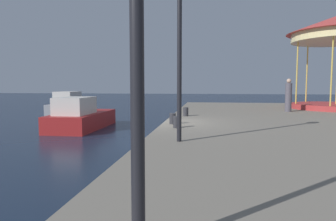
% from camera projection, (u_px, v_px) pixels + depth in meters
% --- Properties ---
extents(ground_plane, '(120.00, 120.00, 0.00)m').
position_uv_depth(ground_plane, '(164.00, 142.00, 11.90)').
color(ground_plane, '#162338').
extents(motorboat_grey, '(2.00, 4.77, 1.74)m').
position_uv_depth(motorboat_grey, '(71.00, 106.00, 22.69)').
color(motorboat_grey, gray).
rests_on(motorboat_grey, ground).
extents(motorboat_red, '(2.04, 4.81, 1.65)m').
position_uv_depth(motorboat_red, '(81.00, 117.00, 15.38)').
color(motorboat_red, maroon).
rests_on(motorboat_red, ground).
extents(lamp_post_mid_promenade, '(0.36, 0.36, 4.16)m').
position_uv_depth(lamp_post_mid_promenade, '(179.00, 29.00, 7.58)').
color(lamp_post_mid_promenade, black).
rests_on(lamp_post_mid_promenade, quay_dock).
extents(bollard_south, '(0.24, 0.24, 0.40)m').
position_uv_depth(bollard_south, '(177.00, 122.00, 10.25)').
color(bollard_south, '#2D2D33').
rests_on(bollard_south, quay_dock).
extents(bollard_north, '(0.24, 0.24, 0.40)m').
position_uv_depth(bollard_north, '(186.00, 112.00, 14.03)').
color(bollard_north, '#2D2D33').
rests_on(bollard_north, quay_dock).
extents(bollard_center, '(0.24, 0.24, 0.40)m').
position_uv_depth(bollard_center, '(173.00, 119.00, 11.24)').
color(bollard_center, '#2D2D33').
rests_on(bollard_center, quay_dock).
extents(person_near_carousel, '(0.34, 0.34, 1.78)m').
position_uv_depth(person_near_carousel, '(288.00, 96.00, 16.26)').
color(person_near_carousel, '#514C56').
rests_on(person_near_carousel, quay_dock).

